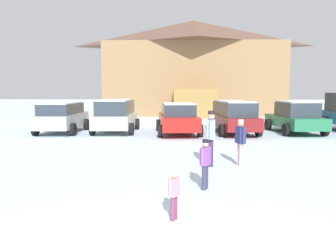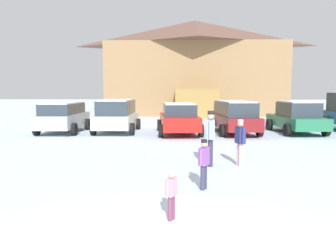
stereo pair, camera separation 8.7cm
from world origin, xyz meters
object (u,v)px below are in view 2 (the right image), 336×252
parked_red_sedan (179,118)px  skier_child_in_pink_snowsuit (171,192)px  skier_child_in_purple_jacket (204,161)px  ski_lodge (194,67)px  parked_silver_wagon (63,116)px  parked_maroon_van (234,116)px  parked_white_suv (117,115)px  skier_teen_in_navy_coat (240,140)px  skier_adult_in_blue_parka (211,135)px  parked_green_coupe (297,117)px

parked_red_sedan → skier_child_in_pink_snowsuit: (0.04, -11.57, -0.32)m
skier_child_in_pink_snowsuit → skier_child_in_purple_jacket: size_ratio=0.77×
parked_red_sedan → skier_child_in_purple_jacket: bearing=-85.8°
ski_lodge → parked_red_sedan: 15.87m
parked_silver_wagon → skier_child_in_purple_jacket: size_ratio=3.51×
parked_maroon_van → skier_child_in_pink_snowsuit: size_ratio=5.34×
parked_white_suv → parked_silver_wagon: bearing=-174.9°
parked_maroon_van → skier_teen_in_navy_coat: parked_maroon_van is taller
skier_child_in_pink_snowsuit → skier_teen_in_navy_coat: 4.68m
parked_silver_wagon → skier_child_in_pink_snowsuit: bearing=-62.0°
parked_white_suv → skier_child_in_pink_snowsuit: size_ratio=4.74×
parked_red_sedan → skier_adult_in_blue_parka: skier_adult_in_blue_parka is taller
parked_white_suv → parked_green_coupe: (9.65, 0.03, -0.10)m
parked_white_suv → parked_maroon_van: (6.32, -0.16, -0.03)m
parked_green_coupe → skier_child_in_pink_snowsuit: parked_green_coupe is taller
parked_white_suv → parked_red_sedan: 3.41m
parked_green_coupe → parked_red_sedan: bearing=-175.0°
parked_red_sedan → skier_adult_in_blue_parka: 7.44m
ski_lodge → skier_child_in_purple_jacket: bearing=-91.4°
parked_green_coupe → skier_teen_in_navy_coat: 8.97m
parked_silver_wagon → skier_teen_in_navy_coat: 11.17m
skier_child_in_pink_snowsuit → parked_silver_wagon: bearing=118.0°
parked_maroon_van → parked_red_sedan: bearing=-173.1°
parked_red_sedan → skier_child_in_purple_jacket: parked_red_sedan is taller
parked_maroon_van → skier_adult_in_blue_parka: bearing=-103.7°
parked_green_coupe → skier_child_in_purple_jacket: parked_green_coupe is taller
skier_teen_in_navy_coat → parked_maroon_van: bearing=82.6°
parked_white_suv → parked_red_sedan: (3.37, -0.52, -0.12)m
skier_child_in_pink_snowsuit → skier_child_in_purple_jacket: 1.96m
ski_lodge → parked_silver_wagon: 17.30m
ski_lodge → parked_green_coupe: (4.97, -14.82, -3.70)m
parked_red_sedan → parked_green_coupe: bearing=5.0°
parked_red_sedan → parked_maroon_van: size_ratio=0.98×
parked_silver_wagon → skier_child_in_purple_jacket: (6.98, -10.01, -0.23)m
ski_lodge → parked_white_suv: bearing=-107.5°
parked_white_suv → parked_maroon_van: bearing=-1.5°
parked_red_sedan → skier_child_in_pink_snowsuit: 11.58m
parked_green_coupe → ski_lodge: bearing=108.5°
parked_silver_wagon → parked_white_suv: (2.89, 0.26, 0.07)m
skier_child_in_pink_snowsuit → parked_red_sedan: bearing=90.2°
ski_lodge → skier_child_in_purple_jacket: 25.42m
parked_green_coupe → skier_teen_in_navy_coat: parked_green_coupe is taller
parked_silver_wagon → parked_maroon_van: 9.20m
parked_white_suv → skier_teen_in_navy_coat: (5.32, -7.83, -0.16)m
parked_maroon_van → parked_green_coupe: (3.34, 0.19, -0.07)m
parked_silver_wagon → parked_green_coupe: bearing=1.3°
parked_maroon_van → skier_adult_in_blue_parka: parked_maroon_van is taller
parked_maroon_van → skier_child_in_purple_jacket: 10.35m
skier_adult_in_blue_parka → skier_child_in_purple_jacket: (-0.35, -2.39, -0.28)m
parked_maroon_van → skier_adult_in_blue_parka: 7.94m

